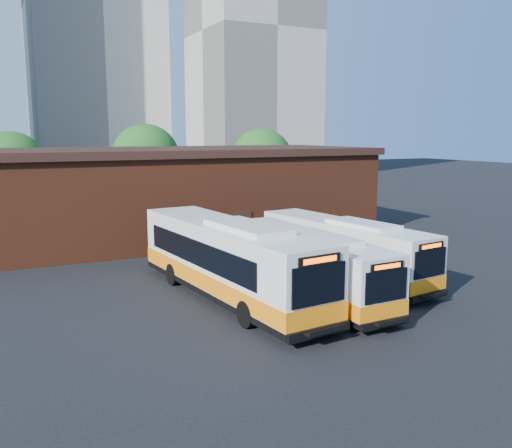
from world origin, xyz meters
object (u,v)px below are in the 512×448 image
bus_mideast (306,267)px  transit_worker (389,302)px  bus_midwest (229,263)px  bus_east (343,251)px

bus_mideast → transit_worker: bearing=-76.9°
bus_midwest → transit_worker: (4.48, -5.63, -0.84)m
transit_worker → bus_midwest: bearing=27.1°
bus_mideast → bus_east: bearing=27.9°
bus_east → transit_worker: 6.77m
bus_mideast → bus_east: size_ratio=0.98×
bus_mideast → transit_worker: size_ratio=6.92×
transit_worker → bus_mideast: bearing=3.2°
bus_midwest → transit_worker: bus_midwest is taller
bus_midwest → bus_mideast: bearing=-25.4°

